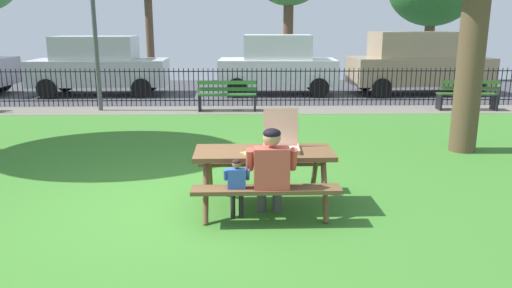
{
  "coord_description": "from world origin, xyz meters",
  "views": [
    {
      "loc": [
        0.93,
        -6.2,
        2.39
      ],
      "look_at": [
        1.07,
        0.47,
        0.75
      ],
      "focal_mm": 34.84,
      "sensor_mm": 36.0,
      "label": 1
    }
  ],
  "objects": [
    {
      "name": "pizza_slice_on_table",
      "position": [
        0.98,
        -0.08,
        0.78
      ],
      "size": [
        0.26,
        0.27,
        0.02
      ],
      "color": "#F0E26B",
      "rests_on": "picnic_table_foreground"
    },
    {
      "name": "parked_car_right",
      "position": [
        6.84,
        10.61,
        1.1
      ],
      "size": [
        4.7,
        2.16,
        2.08
      ],
      "color": "tan",
      "rests_on": "ground"
    },
    {
      "name": "parked_car_center",
      "position": [
        2.02,
        10.61,
        1.01
      ],
      "size": [
        3.95,
        1.93,
        1.98
      ],
      "color": "white",
      "rests_on": "ground"
    },
    {
      "name": "park_bench_center",
      "position": [
        0.43,
        7.37,
        0.42
      ],
      "size": [
        1.6,
        0.46,
        0.85
      ],
      "color": "#2A6127",
      "rests_on": "ground"
    },
    {
      "name": "street_asphalt",
      "position": [
        0.0,
        11.51,
        -0.01
      ],
      "size": [
        28.0,
        6.61,
        0.01
      ],
      "primitive_type": "cube",
      "color": "#424247"
    },
    {
      "name": "cobblestone_walkway",
      "position": [
        0.0,
        7.51,
        -0.0
      ],
      "size": [
        28.0,
        1.4,
        0.01
      ],
      "primitive_type": "cube",
      "color": "slate"
    },
    {
      "name": "park_bench_right",
      "position": [
        7.11,
        7.37,
        0.42
      ],
      "size": [
        1.62,
        0.56,
        0.85
      ],
      "color": "#325724",
      "rests_on": "ground"
    },
    {
      "name": "parked_car_left",
      "position": [
        -3.95,
        10.61,
        1.01
      ],
      "size": [
        4.45,
        2.01,
        1.94
      ],
      "color": "#BABBBF",
      "rests_on": "ground"
    },
    {
      "name": "picnic_table_foreground",
      "position": [
        1.17,
        0.03,
        0.6
      ],
      "size": [
        1.82,
        1.5,
        0.79
      ],
      "color": "brown",
      "rests_on": "ground"
    },
    {
      "name": "adult_at_table",
      "position": [
        1.24,
        -0.47,
        0.66
      ],
      "size": [
        0.61,
        0.59,
        1.19
      ],
      "color": "#4A4A4A",
      "rests_on": "ground"
    },
    {
      "name": "child_at_table",
      "position": [
        0.82,
        -0.5,
        0.5
      ],
      "size": [
        0.31,
        0.3,
        0.82
      ],
      "color": "#242424",
      "rests_on": "ground"
    },
    {
      "name": "iron_fence_streetside",
      "position": [
        -0.0,
        8.21,
        0.56
      ],
      "size": [
        22.12,
        0.03,
        1.1
      ],
      "color": "black",
      "rests_on": "ground"
    },
    {
      "name": "pizza_box_open",
      "position": [
        1.4,
        0.12,
        0.89
      ],
      "size": [
        0.47,
        0.51,
        0.51
      ],
      "color": "tan",
      "rests_on": "picnic_table_foreground"
    },
    {
      "name": "lamp_post_walkway",
      "position": [
        -3.1,
        7.53,
        2.85
      ],
      "size": [
        0.28,
        0.28,
        4.75
      ],
      "color": "#4C4C51",
      "rests_on": "ground"
    },
    {
      "name": "ground",
      "position": [
        0.0,
        2.1,
        -0.01
      ],
      "size": [
        28.0,
        12.21,
        0.02
      ],
      "primitive_type": "cube",
      "color": "#3C792A"
    }
  ]
}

